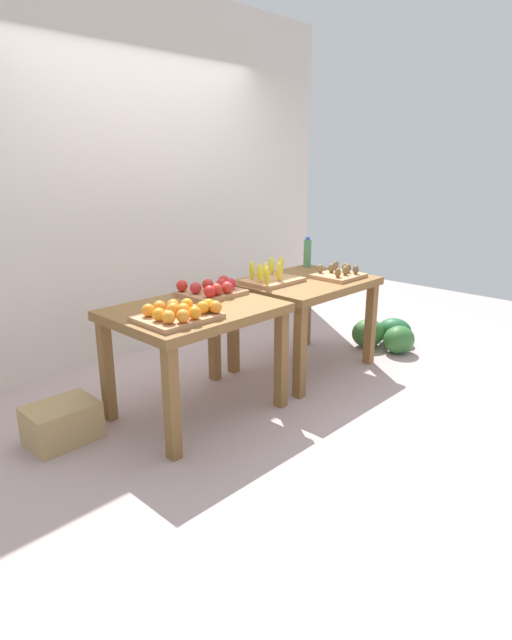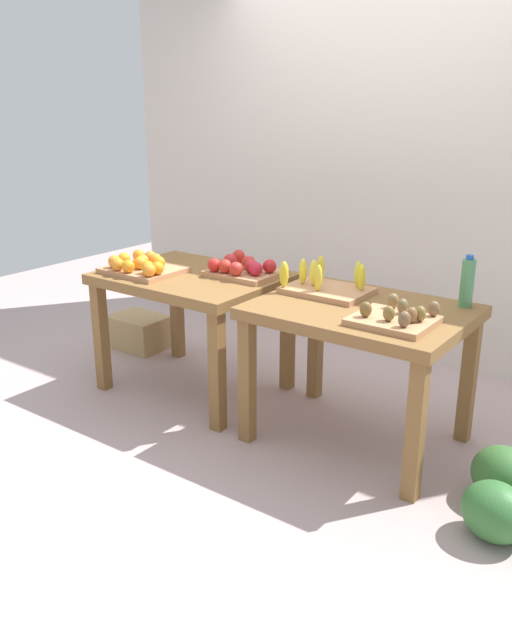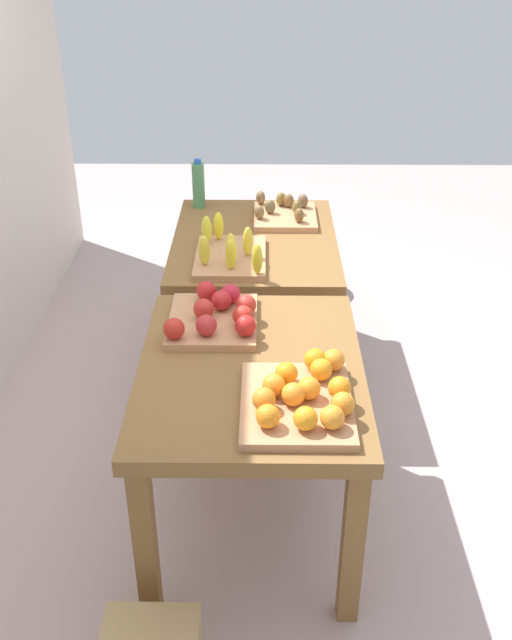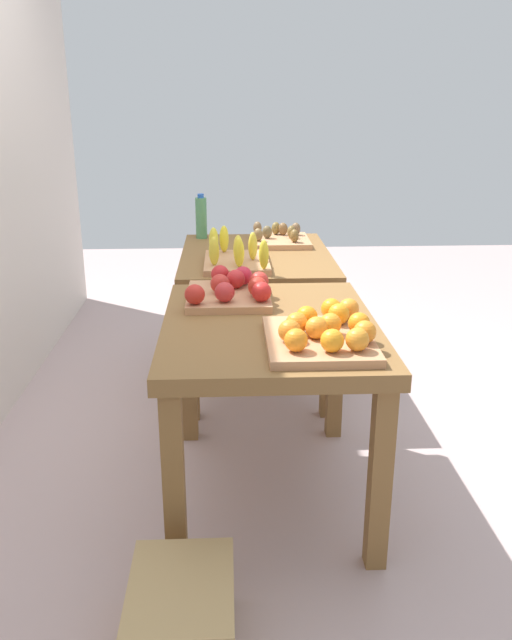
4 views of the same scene
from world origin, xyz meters
name	(u,v)px [view 2 (image 2 of 4)]	position (x,y,z in m)	size (l,w,h in m)	color
ground_plane	(269,411)	(0.00, 0.00, 0.00)	(8.00, 8.00, 0.00)	#B69D9C
back_wall	(387,135)	(0.00, 1.35, 1.50)	(4.40, 0.12, 3.00)	beige
display_table_left	(193,291)	(-0.56, 0.00, 0.63)	(1.04, 0.80, 0.74)	brown
display_table_right	(361,327)	(0.56, 0.00, 0.63)	(1.04, 0.80, 0.74)	brown
orange_bin	(142,266)	(-0.81, -0.17, 0.78)	(0.45, 0.37, 0.11)	tan
apple_bin	(243,268)	(-0.29, 0.14, 0.78)	(0.40, 0.36, 0.11)	tan
banana_crate	(326,285)	(0.29, 0.11, 0.78)	(0.45, 0.32, 0.17)	tan
kiwi_bin	(396,318)	(0.81, -0.15, 0.77)	(0.36, 0.33, 0.10)	tan
water_bottle	(467,283)	(0.97, 0.31, 0.86)	(0.07, 0.07, 0.26)	#4C8C59
cardboard_produce_box	(139,332)	(-1.37, 0.30, 0.12)	(0.40, 0.30, 0.24)	tan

